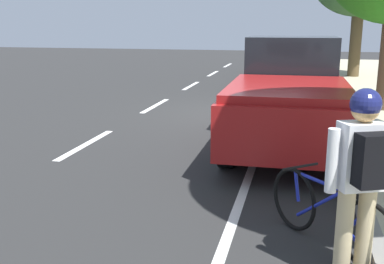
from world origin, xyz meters
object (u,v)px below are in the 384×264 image
Objects in this scene: cyclist_with_backpack at (362,167)px; parked_pickup_red_second at (289,95)px; bicycle_at_curb at (328,214)px; parked_sedan_dark_blue_mid at (296,69)px; parked_sedan_green_far at (293,56)px.

parked_pickup_red_second is at bearing 98.90° from cyclist_with_backpack.
cyclist_with_backpack is (0.21, -0.47, 0.66)m from bicycle_at_curb.
parked_sedan_dark_blue_mid is at bearing 89.74° from parked_pickup_red_second.
parked_sedan_green_far is 16.99m from bicycle_at_curb.
parked_sedan_dark_blue_mid is at bearing 93.47° from cyclist_with_backpack.
parked_pickup_red_second reaches higher than parked_sedan_green_far.
bicycle_at_curb is (0.49, -11.06, -0.38)m from parked_sedan_dark_blue_mid.
bicycle_at_curb is at bearing -87.60° from parked_sedan_green_far.
parked_pickup_red_second is 1.19× the size of parked_sedan_green_far.
parked_pickup_red_second is 1.20× the size of parked_sedan_dark_blue_mid.
bicycle_at_curb is (0.71, -16.97, -0.38)m from parked_sedan_green_far.
parked_sedan_dark_blue_mid and parked_sedan_green_far have the same top height.
parked_pickup_red_second is 3.15× the size of cyclist_with_backpack.
cyclist_with_backpack reaches higher than bicycle_at_curb.
parked_sedan_green_far is (-0.19, 12.78, -0.15)m from parked_pickup_red_second.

